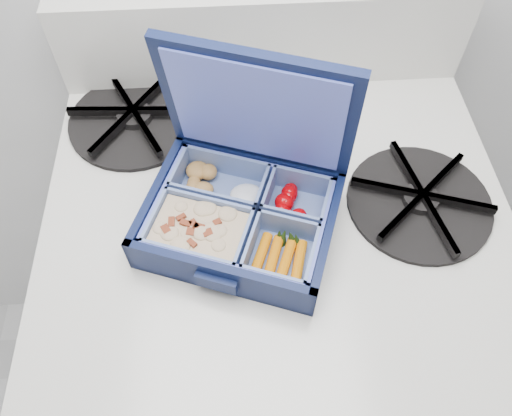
{
  "coord_description": "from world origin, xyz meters",
  "views": [
    {
      "loc": [
        -0.56,
        1.34,
        1.4
      ],
      "look_at": [
        -0.54,
        1.67,
        0.92
      ],
      "focal_mm": 35.0,
      "sensor_mm": 36.0,
      "label": 1
    }
  ],
  "objects_px": {
    "stove": "(270,338)",
    "burner_grate": "(421,198)",
    "bento_box": "(241,219)",
    "fork": "(269,161)"
  },
  "relations": [
    {
      "from": "stove",
      "to": "burner_grate",
      "type": "xyz_separation_m",
      "value": [
        0.18,
        0.0,
        0.45
      ]
    },
    {
      "from": "stove",
      "to": "burner_grate",
      "type": "bearing_deg",
      "value": 0.83
    },
    {
      "from": "burner_grate",
      "to": "bento_box",
      "type": "bearing_deg",
      "value": -173.6
    },
    {
      "from": "stove",
      "to": "burner_grate",
      "type": "height_order",
      "value": "burner_grate"
    },
    {
      "from": "stove",
      "to": "fork",
      "type": "xyz_separation_m",
      "value": [
        -0.0,
        0.08,
        0.44
      ]
    },
    {
      "from": "bento_box",
      "to": "stove",
      "type": "bearing_deg",
      "value": 45.64
    },
    {
      "from": "bento_box",
      "to": "burner_grate",
      "type": "bearing_deg",
      "value": 26.4
    },
    {
      "from": "stove",
      "to": "burner_grate",
      "type": "distance_m",
      "value": 0.49
    },
    {
      "from": "stove",
      "to": "fork",
      "type": "relative_size",
      "value": 5.24
    },
    {
      "from": "stove",
      "to": "bento_box",
      "type": "distance_m",
      "value": 0.47
    }
  ]
}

